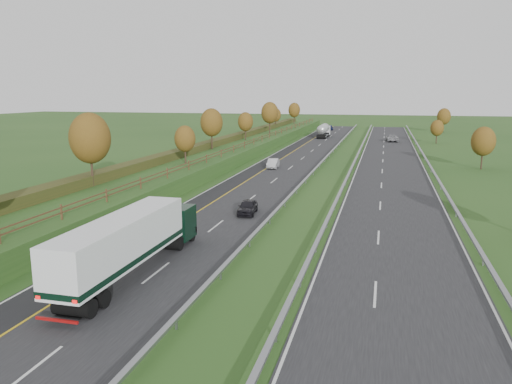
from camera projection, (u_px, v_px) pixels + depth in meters
ground at (331, 174)px, 72.83m from camera, size 400.00×400.00×0.00m
near_carriageway at (284, 167)px, 79.53m from camera, size 10.50×200.00×0.04m
far_carriageway at (391, 171)px, 75.49m from camera, size 10.50×200.00×0.04m
hard_shoulder at (261, 166)px, 80.44m from camera, size 3.00×200.00×0.04m
lane_markings at (324, 168)px, 77.84m from camera, size 26.75×200.00×0.01m
embankment_left at (207, 158)px, 82.51m from camera, size 12.00×200.00×2.00m
hedge_left at (195, 148)px, 82.70m from camera, size 2.20×180.00×1.10m
fence_left at (232, 149)px, 80.68m from camera, size 0.12×189.06×1.20m
median_barrier_near at (320, 164)px, 78.02m from camera, size 0.32×200.00×0.71m
median_barrier_far at (353, 165)px, 76.77m from camera, size 0.32×200.00×0.71m
outer_barrier_far at (431, 168)px, 73.96m from camera, size 0.32×200.00×0.71m
trees_left at (201, 127)px, 78.17m from camera, size 6.64×164.30×7.66m
trees_far at (460, 130)px, 99.15m from camera, size 8.45×118.60×7.12m
box_lorry at (130, 241)px, 31.83m from camera, size 2.58×16.28×4.06m
road_tanker at (324, 130)px, 131.25m from camera, size 2.40×11.22×3.46m
car_dark_near at (248, 207)px, 48.41m from camera, size 2.02×4.19×1.38m
car_silver_mid at (273, 163)px, 77.99m from camera, size 1.80×4.43×1.43m
car_small_far at (330, 128)px, 156.95m from camera, size 2.66×5.21×1.45m
car_oncoming at (392, 138)px, 119.98m from camera, size 3.19×6.09×1.63m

